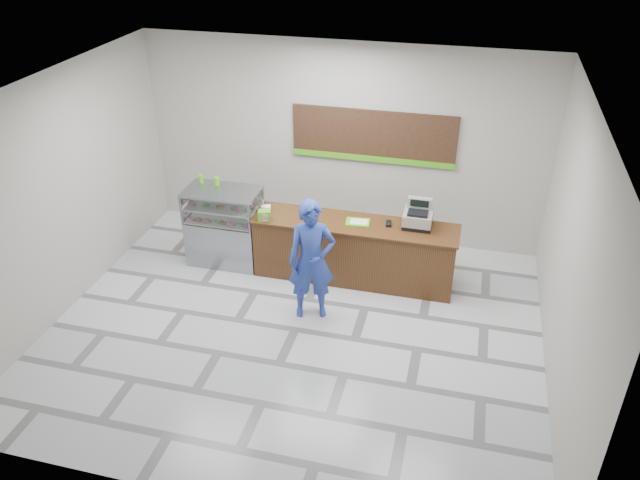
% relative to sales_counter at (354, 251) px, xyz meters
% --- Properties ---
extents(floor, '(7.00, 7.00, 0.00)m').
position_rel_sales_counter_xyz_m(floor, '(-0.55, -1.55, -0.52)').
color(floor, silver).
rests_on(floor, ground).
extents(back_wall, '(7.00, 0.00, 7.00)m').
position_rel_sales_counter_xyz_m(back_wall, '(-0.55, 1.45, 1.23)').
color(back_wall, '#B4B0A6').
rests_on(back_wall, floor).
extents(ceiling, '(7.00, 7.00, 0.00)m').
position_rel_sales_counter_xyz_m(ceiling, '(-0.55, -1.55, 2.98)').
color(ceiling, silver).
rests_on(ceiling, back_wall).
extents(sales_counter, '(3.26, 0.76, 1.03)m').
position_rel_sales_counter_xyz_m(sales_counter, '(0.00, 0.00, 0.00)').
color(sales_counter, '#583217').
rests_on(sales_counter, floor).
extents(display_case, '(1.22, 0.72, 1.33)m').
position_rel_sales_counter_xyz_m(display_case, '(-2.22, -0.00, 0.16)').
color(display_case, gray).
rests_on(display_case, floor).
extents(menu_board, '(2.80, 0.06, 0.90)m').
position_rel_sales_counter_xyz_m(menu_board, '(-0.00, 1.41, 1.42)').
color(menu_board, black).
rests_on(menu_board, back_wall).
extents(cash_register, '(0.44, 0.46, 0.42)m').
position_rel_sales_counter_xyz_m(cash_register, '(0.96, 0.17, 0.67)').
color(cash_register, black).
rests_on(cash_register, sales_counter).
extents(card_terminal, '(0.11, 0.18, 0.04)m').
position_rel_sales_counter_xyz_m(card_terminal, '(0.52, 0.07, 0.54)').
color(card_terminal, black).
rests_on(card_terminal, sales_counter).
extents(serving_tray, '(0.39, 0.30, 0.02)m').
position_rel_sales_counter_xyz_m(serving_tray, '(0.04, 0.02, 0.52)').
color(serving_tray, '#5BD71A').
rests_on(serving_tray, sales_counter).
extents(napkin_box, '(0.16, 0.16, 0.11)m').
position_rel_sales_counter_xyz_m(napkin_box, '(-1.46, 0.00, 0.57)').
color(napkin_box, white).
rests_on(napkin_box, sales_counter).
extents(straw_cup, '(0.09, 0.09, 0.13)m').
position_rel_sales_counter_xyz_m(straw_cup, '(-1.50, -0.03, 0.58)').
color(straw_cup, silver).
rests_on(straw_cup, sales_counter).
extents(promo_box, '(0.22, 0.18, 0.17)m').
position_rel_sales_counter_xyz_m(promo_box, '(-1.40, -0.27, 0.60)').
color(promo_box, '#51B51A').
rests_on(promo_box, sales_counter).
extents(donut_decal, '(0.16, 0.16, 0.00)m').
position_rel_sales_counter_xyz_m(donut_decal, '(0.05, -0.02, 0.52)').
color(donut_decal, pink).
rests_on(donut_decal, sales_counter).
extents(green_cup_left, '(0.09, 0.09, 0.13)m').
position_rel_sales_counter_xyz_m(green_cup_left, '(-2.66, 0.21, 0.88)').
color(green_cup_left, '#51B51A').
rests_on(green_cup_left, display_case).
extents(green_cup_right, '(0.09, 0.09, 0.14)m').
position_rel_sales_counter_xyz_m(green_cup_right, '(-2.37, 0.19, 0.88)').
color(green_cup_right, '#51B51A').
rests_on(green_cup_right, display_case).
extents(customer, '(0.79, 0.64, 1.88)m').
position_rel_sales_counter_xyz_m(customer, '(-0.41, -1.09, 0.42)').
color(customer, '#2941A2').
rests_on(customer, floor).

